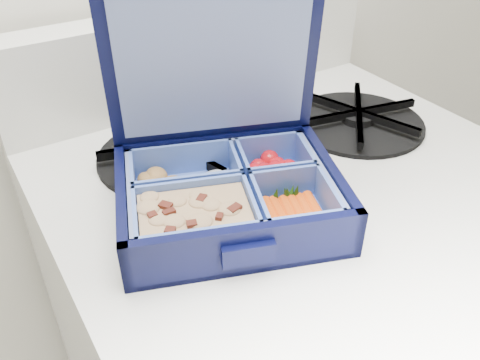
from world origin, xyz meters
TOP-DOWN VIEW (x-y plane):
  - bento_box at (-0.27, 1.67)m, footprint 0.27×0.24m
  - burner_grate at (-0.02, 1.75)m, footprint 0.21×0.21m
  - burner_grate_rear at (-0.27, 1.81)m, footprint 0.23×0.23m
  - fork at (-0.20, 1.81)m, footprint 0.10×0.18m

SIDE VIEW (x-z plane):
  - fork at x=-0.20m, z-range 0.85..0.86m
  - burner_grate_rear at x=-0.27m, z-range 0.85..0.87m
  - burner_grate at x=-0.02m, z-range 0.85..0.88m
  - bento_box at x=-0.27m, z-range 0.85..0.90m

